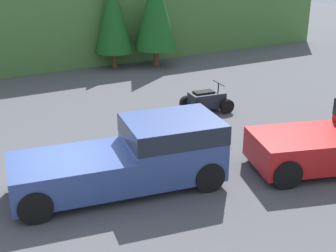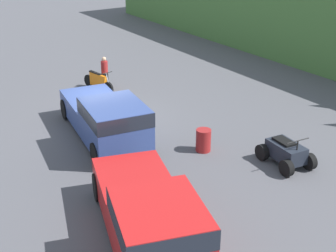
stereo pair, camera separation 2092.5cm
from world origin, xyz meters
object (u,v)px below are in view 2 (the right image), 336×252
pickup_truck_second (107,117)px  rider_person (105,71)px  steel_barrel (203,140)px  pickup_truck_red (150,215)px  quad_atv (286,153)px  dirt_bike (98,82)px

pickup_truck_second → rider_person: (-5.82, 2.76, -0.11)m
pickup_truck_second → rider_person: size_ratio=3.65×
pickup_truck_second → steel_barrel: size_ratio=7.05×
pickup_truck_red → quad_atv: 6.69m
pickup_truck_red → steel_barrel: 6.10m
pickup_truck_second → steel_barrel: pickup_truck_second is taller
dirt_bike → steel_barrel: bearing=-9.8°
pickup_truck_second → quad_atv: size_ratio=3.00×
quad_atv → steel_barrel: bearing=-137.9°
dirt_bike → pickup_truck_red: bearing=-31.6°
dirt_bike → steel_barrel: dirt_bike is taller
pickup_truck_red → steel_barrel: (-3.83, 4.70, -0.59)m
quad_atv → pickup_truck_second: bearing=-133.6°
dirt_bike → rider_person: bearing=90.3°
rider_person → steel_barrel: rider_person is taller
rider_person → steel_barrel: 8.61m
quad_atv → rider_person: bearing=-165.2°
quad_atv → rider_person: (-11.08, -1.76, 0.46)m
dirt_bike → quad_atv: bearing=-1.0°
pickup_truck_red → quad_atv: size_ratio=2.88×
pickup_truck_red → pickup_truck_second: bearing=179.9°
rider_person → dirt_bike: bearing=-75.9°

